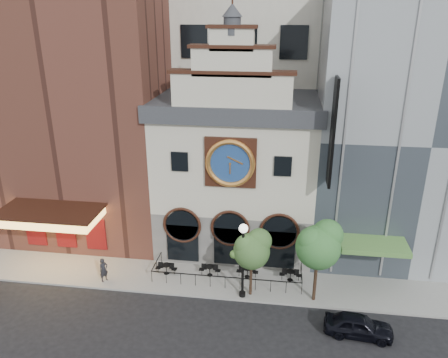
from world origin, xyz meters
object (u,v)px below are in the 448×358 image
bistro_0 (166,268)px  tree_right (319,244)px  lamppost (243,253)px  tree_left (252,248)px  bistro_1 (210,270)px  pedestrian (104,270)px  car_right (359,326)px  bistro_3 (290,275)px  bistro_2 (247,271)px

bistro_0 → tree_right: 11.46m
lamppost → tree_right: size_ratio=0.94×
bistro_0 → tree_left: 7.30m
tree_right → bistro_1: bearing=166.3°
lamppost → tree_right: 4.95m
bistro_1 → pedestrian: bearing=-167.1°
car_right → pedestrian: pedestrian is taller
lamppost → pedestrian: bearing=174.2°
bistro_3 → tree_right: tree_right is taller
bistro_0 → tree_right: size_ratio=0.27×
bistro_0 → bistro_3: bearing=2.5°
car_right → tree_left: 7.95m
bistro_0 → bistro_1: 3.22m
bistro_0 → bistro_1: (3.22, 0.23, 0.00)m
bistro_1 → tree_left: bearing=-29.7°
bistro_0 → bistro_3: (9.08, 0.40, 0.00)m
bistro_3 → tree_right: (1.61, -2.00, 3.79)m
bistro_1 → lamppost: lamppost is taller
bistro_2 → bistro_3: 3.11m
bistro_3 → tree_right: size_ratio=0.27×
bistro_3 → car_right: bearing=-51.1°
bistro_0 → car_right: 13.91m
pedestrian → tree_left: 10.94m
bistro_0 → bistro_2: size_ratio=1.00×
bistro_0 → pedestrian: (-4.19, -1.48, 0.43)m
bistro_2 → tree_right: bearing=-22.8°
bistro_3 → lamppost: size_ratio=0.29×
bistro_1 → tree_right: 8.58m
tree_left → tree_right: 4.33m
bistro_1 → pedestrian: 7.61m
bistro_1 → bistro_3: 5.87m
bistro_0 → lamppost: size_ratio=0.29×
tree_left → bistro_3: bearing=36.9°
bistro_1 → bistro_0: bearing=-176.0°
bistro_0 → bistro_1: bearing=4.0°
bistro_2 → bistro_3: (3.11, 0.01, 0.00)m
tree_right → tree_left: bearing=180.0°
bistro_1 → tree_left: (3.20, -1.82, 3.11)m
lamppost → bistro_3: bearing=32.3°
bistro_0 → pedestrian: size_ratio=0.88×
bistro_1 → bistro_2: (2.75, 0.16, 0.00)m
bistro_2 → pedestrian: size_ratio=0.88×
bistro_2 → tree_left: size_ratio=0.32×
bistro_0 → lamppost: lamppost is taller
bistro_0 → lamppost: bearing=-18.2°
bistro_0 → pedestrian: bearing=-160.6°
bistro_2 → lamppost: lamppost is taller
bistro_3 → tree_left: 4.56m
lamppost → tree_left: lamppost is taller
bistro_2 → lamppost: bearing=-93.4°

